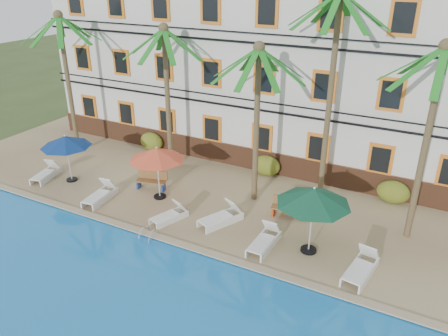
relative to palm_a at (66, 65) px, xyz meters
The scene contains 24 objects.
ground 11.59m from the palm_a, 25.40° to the right, with size 100.00×100.00×0.00m, color #384C23.
pool_deck 10.68m from the palm_a, ahead, with size 30.00×12.00×0.25m, color tan.
pool_coping 11.84m from the palm_a, 29.76° to the right, with size 30.00×0.35×0.06m, color tan.
hotel_building 10.82m from the palm_a, 31.02° to the left, with size 25.40×6.44×10.22m.
palm_a is the anchor object (origin of this frame).
palm_b 6.24m from the palm_a, ahead, with size 4.16×4.16×7.64m.
palm_c 11.75m from the palm_a, ahead, with size 4.16×4.16×7.34m.
palm_d 14.54m from the palm_a, ahead, with size 4.16×4.16×9.48m.
palm_e 18.60m from the palm_a, ahead, with size 4.16×4.16×7.91m.
shrub_left 6.35m from the palm_a, 29.99° to the left, with size 1.50×0.90×1.10m, color #185217.
shrub_mid 12.33m from the palm_a, 11.06° to the left, with size 1.50×0.90×1.10m, color #185217.
shrub_right 18.33m from the palm_a, ahead, with size 1.50×0.90×1.10m, color #185217.
umbrella_blue 4.98m from the palm_a, 50.31° to the right, with size 2.53×2.53×2.53m.
umbrella_red 8.55m from the palm_a, 17.81° to the right, with size 2.64×2.64×2.64m.
umbrella_green 15.93m from the palm_a, 12.30° to the right, with size 2.82×2.82×2.82m.
lounger_a 6.09m from the palm_a, 71.15° to the right, with size 1.09×1.97×0.88m.
lounger_b 8.24m from the palm_a, 36.71° to the right, with size 0.90×2.04×0.94m.
lounger_c 11.19m from the palm_a, 23.18° to the right, with size 1.16×1.82×0.81m.
lounger_d 12.73m from the palm_a, 15.33° to the right, with size 1.51×2.13×0.95m.
lounger_e 15.03m from the palm_a, 15.85° to the right, with size 0.76×1.98×0.93m.
lounger_f 18.50m from the palm_a, 12.55° to the right, with size 1.02×2.14×0.97m.
bench_left 8.43m from the palm_a, 15.53° to the right, with size 1.57×0.86×0.93m.
bench_right 14.55m from the palm_a, ahead, with size 1.56×0.73×0.93m.
pool_ladder 11.84m from the palm_a, 30.43° to the right, with size 0.54×0.74×0.74m.
Camera 1 is at (9.68, -12.94, 10.37)m, focal length 35.00 mm.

